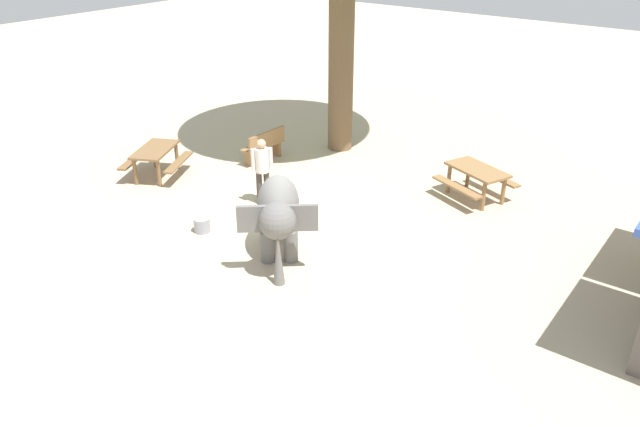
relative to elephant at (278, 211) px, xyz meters
The scene contains 7 objects.
ground_plane 1.85m from the elephant, 145.69° to the right, with size 60.00×60.00×0.00m, color #BAA88C.
elephant is the anchor object (origin of this frame).
person_handler 2.50m from the elephant, 130.78° to the right, with size 0.41×0.36×1.62m.
wooden_bench 5.23m from the elephant, 135.03° to the right, with size 1.41×0.42×0.88m.
picnic_table_near 5.37m from the elephant, 157.71° to the left, with size 1.94×1.95×0.78m.
picnic_table_far 5.37m from the elephant, 102.60° to the right, with size 2.01×2.00×0.78m.
feed_bucket 2.20m from the elephant, 82.76° to the right, with size 0.36×0.36×0.32m, color gray.
Camera 1 is at (9.46, 8.09, 6.44)m, focal length 34.44 mm.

